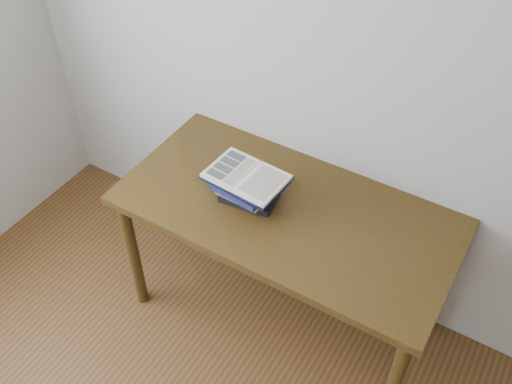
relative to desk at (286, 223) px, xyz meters
The scene contains 3 objects.
desk is the anchor object (origin of this frame).
book_stack 0.24m from the desk, 165.75° to the right, with size 0.28×0.21×0.12m.
open_book 0.30m from the desk, 166.78° to the right, with size 0.36×0.26×0.03m.
Camera 1 is at (0.77, -0.19, 2.61)m, focal length 40.00 mm.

